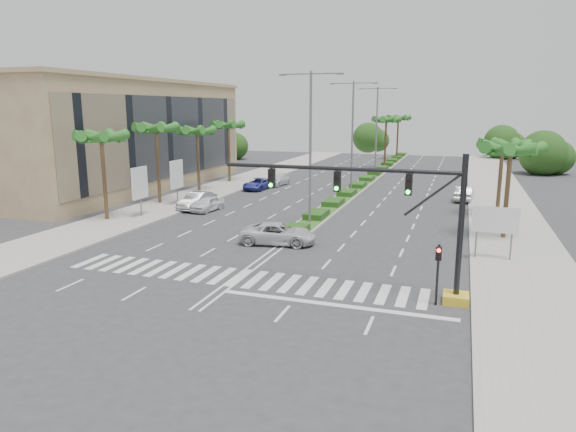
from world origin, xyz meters
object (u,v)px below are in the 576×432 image
car_parked_a (208,204)px  car_right (465,193)px  car_parked_d (278,180)px  car_crossing (278,234)px  car_parked_c (258,184)px  car_parked_b (197,201)px

car_parked_a → car_right: car_right is taller
car_parked_d → car_right: 21.87m
car_parked_a → car_crossing: size_ratio=0.74×
car_parked_a → car_parked_c: car_parked_a is taller
car_parked_c → car_parked_d: size_ratio=1.08×
car_crossing → car_right: car_right is taller
car_parked_d → car_right: bearing=-2.5°
car_right → car_crossing: bearing=66.1°
car_parked_c → car_right: 22.61m
car_right → car_parked_b: bearing=33.1°
car_parked_a → car_parked_c: (-0.39, 13.17, -0.01)m
car_crossing → car_parked_a: bearing=40.7°
car_parked_c → car_right: size_ratio=1.02×
car_parked_b → car_parked_d: size_ratio=1.09×
car_parked_c → car_crossing: bearing=-61.1°
car_parked_b → car_parked_c: car_parked_b is taller
car_parked_c → car_parked_d: bearing=77.4°
car_parked_c → car_parked_d: (1.07, 3.71, -0.02)m
car_parked_b → car_right: car_parked_b is taller
car_parked_b → car_crossing: 14.76m
car_crossing → car_right: (12.19, 21.92, 0.03)m
car_parked_d → car_crossing: car_crossing is taller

